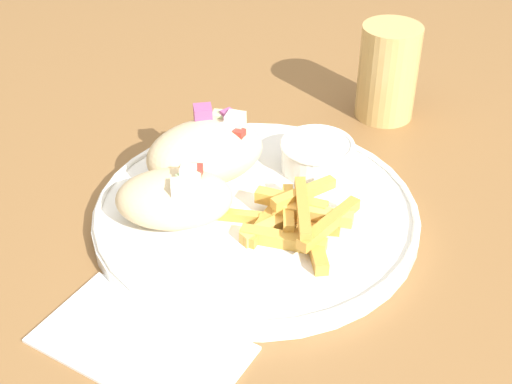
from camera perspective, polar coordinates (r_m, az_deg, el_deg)
table at (r=0.77m, az=3.94°, el=-4.30°), size 1.36×1.36×0.76m
napkin at (r=0.58m, az=-9.17°, el=-11.96°), size 0.18×0.12×0.00m
plate at (r=0.68m, az=0.00°, el=-1.64°), size 0.31×0.31×0.02m
pita_sandwich_near at (r=0.66m, az=-6.52°, el=-0.45°), size 0.13×0.11×0.06m
pita_sandwich_far at (r=0.71m, az=-4.04°, el=3.26°), size 0.14×0.14×0.07m
fries_pile at (r=0.65m, az=3.19°, el=-2.26°), size 0.13×0.11×0.03m
sauce_ramekin at (r=0.73m, az=5.10°, el=3.01°), size 0.08×0.08×0.03m
water_glass at (r=0.85m, az=10.47°, el=9.09°), size 0.07×0.07×0.11m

